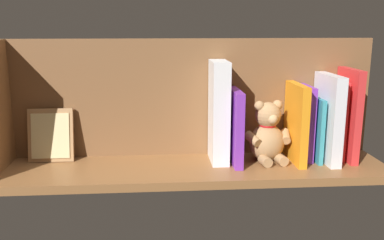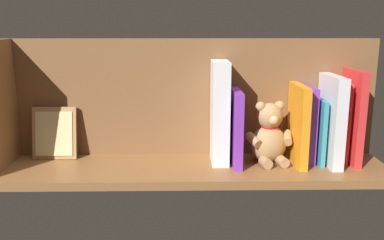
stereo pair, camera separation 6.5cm
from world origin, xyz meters
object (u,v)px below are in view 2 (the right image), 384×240
at_px(book_0, 352,116).
at_px(teddy_bear, 269,136).
at_px(picture_frame_leaning, 55,133).
at_px(dictionary_thick_white, 220,112).

height_order(book_0, teddy_bear, book_0).
xyz_separation_m(book_0, teddy_bear, (0.23, 0.00, -0.05)).
bearing_deg(picture_frame_leaning, teddy_bear, 175.41).
bearing_deg(teddy_bear, picture_frame_leaning, -14.83).
relative_size(book_0, teddy_bear, 1.50).
relative_size(dictionary_thick_white, picture_frame_leaning, 1.88).
bearing_deg(book_0, dictionary_thick_white, -1.24).
bearing_deg(teddy_bear, dictionary_thick_white, -14.87).
bearing_deg(dictionary_thick_white, teddy_bear, 175.38).
bearing_deg(picture_frame_leaning, book_0, 176.88).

